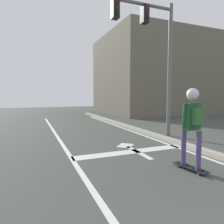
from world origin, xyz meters
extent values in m
cube|color=silver|center=(-0.03, 6.00, 0.00)|extent=(0.12, 20.00, 0.01)
cube|color=silver|center=(3.27, 6.00, 0.00)|extent=(0.12, 20.00, 0.01)
cube|color=silver|center=(1.70, 6.35, 0.00)|extent=(3.44, 0.40, 0.01)
cube|color=silver|center=(1.87, 6.21, 0.00)|extent=(0.16, 1.40, 0.01)
cube|color=silver|center=(1.87, 7.06, 0.00)|extent=(0.71, 0.71, 0.01)
cube|color=#A39E8D|center=(3.52, 6.00, 0.07)|extent=(0.24, 24.00, 0.14)
cube|color=black|center=(2.24, 4.58, 0.07)|extent=(0.32, 0.84, 0.02)
cube|color=#B2B2B7|center=(2.20, 4.86, 0.05)|extent=(0.17, 0.07, 0.01)
cylinder|color=#C73B33|center=(2.10, 4.84, 0.02)|extent=(0.04, 0.05, 0.05)
cylinder|color=#C73B33|center=(2.29, 4.87, 0.02)|extent=(0.04, 0.05, 0.05)
cube|color=#B2B2B7|center=(2.27, 4.31, 0.05)|extent=(0.17, 0.07, 0.01)
cylinder|color=#C73B33|center=(2.18, 4.29, 0.02)|extent=(0.04, 0.05, 0.05)
cylinder|color=#C73B33|center=(2.37, 4.32, 0.02)|extent=(0.04, 0.05, 0.05)
cylinder|color=#453B6B|center=(2.21, 4.77, 0.49)|extent=(0.11, 0.11, 0.83)
cube|color=black|center=(2.21, 4.77, 0.09)|extent=(0.12, 0.25, 0.03)
cylinder|color=#453B6B|center=(2.26, 4.39, 0.49)|extent=(0.11, 0.11, 0.83)
cube|color=black|center=(2.26, 4.39, 0.09)|extent=(0.12, 0.25, 0.03)
cube|color=#1D4C29|center=(2.24, 4.58, 1.19)|extent=(0.41, 0.23, 0.58)
cylinder|color=#1D4C29|center=(2.03, 4.58, 1.22)|extent=(0.07, 0.12, 0.53)
cylinder|color=#1D4C29|center=(2.43, 4.64, 1.22)|extent=(0.07, 0.12, 0.53)
sphere|color=tan|center=(2.24, 4.58, 1.64)|extent=(0.23, 0.23, 0.23)
sphere|color=silver|center=(2.24, 4.58, 1.67)|extent=(0.26, 0.26, 0.26)
cube|color=#2E5F2D|center=(2.25, 4.44, 1.21)|extent=(0.28, 0.17, 0.36)
cylinder|color=#60615E|center=(4.18, 7.85, 2.58)|extent=(0.16, 0.16, 5.17)
cylinder|color=#60615E|center=(2.42, 7.85, 4.95)|extent=(3.53, 0.12, 0.12)
cube|color=black|center=(3.01, 7.85, 4.60)|extent=(0.24, 0.28, 0.64)
cylinder|color=red|center=(3.01, 7.70, 4.80)|extent=(0.02, 0.10, 0.10)
cylinder|color=#3C3106|center=(3.01, 7.70, 4.60)|extent=(0.02, 0.10, 0.10)
cylinder|color=black|center=(3.01, 7.70, 4.40)|extent=(0.02, 0.10, 0.10)
cube|color=black|center=(1.83, 7.85, 4.60)|extent=(0.24, 0.28, 0.64)
cylinder|color=red|center=(1.83, 7.70, 4.80)|extent=(0.02, 0.10, 0.10)
cylinder|color=#3C3106|center=(1.83, 7.70, 4.60)|extent=(0.02, 0.10, 0.10)
cylinder|color=black|center=(1.83, 7.70, 4.40)|extent=(0.02, 0.10, 0.10)
cube|color=#666150|center=(11.66, 17.95, 3.54)|extent=(12.49, 8.64, 7.08)
camera|label=1|loc=(-0.98, 1.27, 1.65)|focal=32.08mm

